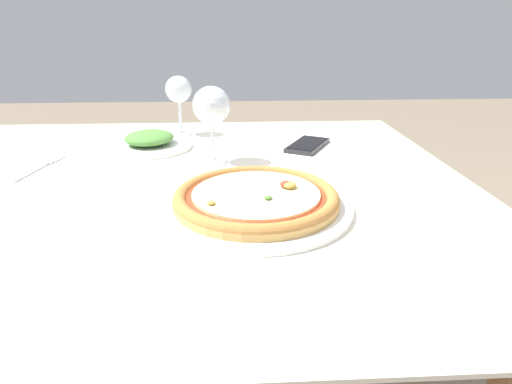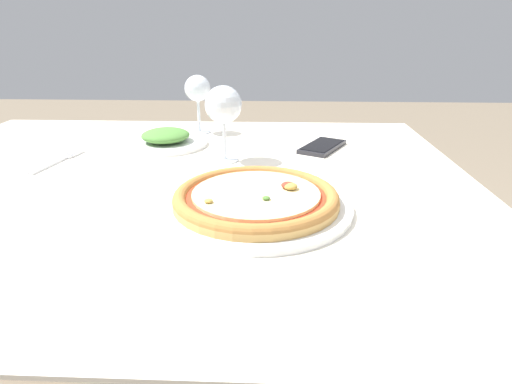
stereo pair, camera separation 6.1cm
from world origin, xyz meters
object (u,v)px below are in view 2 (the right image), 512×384
dining_table (169,218)px  wine_glass_far_left (223,106)px  wine_glass_far_right (198,91)px  side_plate (166,139)px  cell_phone (322,147)px  pizza_plate (256,200)px  fork (58,161)px

dining_table → wine_glass_far_left: (0.11, 0.12, 0.21)m
wine_glass_far_right → side_plate: size_ratio=0.77×
side_plate → wine_glass_far_right: bearing=65.8°
wine_glass_far_left → side_plate: bearing=143.8°
wine_glass_far_left → cell_phone: 0.27m
wine_glass_far_left → side_plate: 0.22m
pizza_plate → wine_glass_far_right: 0.55m
fork → pizza_plate: bearing=-27.7°
wine_glass_far_left → wine_glass_far_right: (-0.10, 0.25, -0.01)m
dining_table → wine_glass_far_right: size_ratio=7.82×
pizza_plate → fork: pizza_plate is taller
fork → side_plate: bearing=34.3°
pizza_plate → wine_glass_far_left: bearing=107.2°
wine_glass_far_left → side_plate: (-0.16, 0.12, -0.10)m
fork → wine_glass_far_right: bearing=45.9°
pizza_plate → side_plate: 0.44m
fork → cell_phone: (0.59, 0.13, 0.00)m
dining_table → fork: size_ratio=7.15×
wine_glass_far_right → side_plate: (-0.06, -0.14, -0.10)m
wine_glass_far_right → cell_phone: bearing=-24.6°
cell_phone → side_plate: 0.38m
pizza_plate → fork: 0.50m
wine_glass_far_right → wine_glass_far_left: bearing=-68.8°
pizza_plate → wine_glass_far_left: wine_glass_far_left is taller
wine_glass_far_left → wine_glass_far_right: bearing=111.2°
wine_glass_far_left → side_plate: wine_glass_far_left is taller
cell_phone → side_plate: (-0.38, 0.01, 0.01)m
wine_glass_far_right → cell_phone: (0.32, -0.15, -0.11)m
fork → wine_glass_far_left: size_ratio=1.04×
dining_table → cell_phone: size_ratio=7.59×
dining_table → wine_glass_far_right: 0.42m
pizza_plate → side_plate: bearing=122.5°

